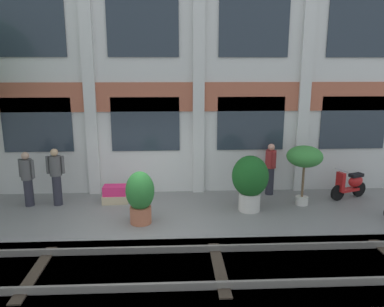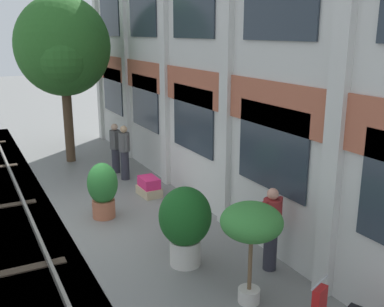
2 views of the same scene
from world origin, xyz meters
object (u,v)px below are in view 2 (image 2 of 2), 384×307
object	(u,v)px
resident_by_doorway	(124,151)
resident_near_plants	(115,147)
broadleaf_tree	(63,49)
potted_plant_low_pan	(252,226)
potted_plant_fluted_column	(185,221)
potted_plant_square_trough	(149,187)
potted_plant_ribbed_drum	(103,188)
resident_watching_tracks	(271,227)

from	to	relation	value
resident_by_doorway	resident_near_plants	bearing A→B (deg)	-88.65
broadleaf_tree	potted_plant_low_pan	bearing A→B (deg)	3.88
broadleaf_tree	potted_plant_fluted_column	size ratio (longest dim) A/B	3.53
potted_plant_square_trough	potted_plant_low_pan	world-z (taller)	potted_plant_low_pan
resident_near_plants	potted_plant_ribbed_drum	bearing A→B (deg)	87.18
resident_near_plants	potted_plant_square_trough	bearing A→B (deg)	113.32
broadleaf_tree	resident_near_plants	distance (m)	3.79
potted_plant_ribbed_drum	resident_by_doorway	bearing A→B (deg)	150.40
potted_plant_low_pan	resident_by_doorway	bearing A→B (deg)	177.31
potted_plant_fluted_column	potted_plant_low_pan	world-z (taller)	potted_plant_low_pan
potted_plant_ribbed_drum	potted_plant_low_pan	xyz separation A→B (m)	(4.68, 1.12, 0.65)
broadleaf_tree	resident_by_doorway	xyz separation A→B (m)	(2.88, 1.03, -2.98)
broadleaf_tree	potted_plant_low_pan	xyz separation A→B (m)	(10.13, 0.69, -2.49)
potted_plant_ribbed_drum	potted_plant_square_trough	bearing A→B (deg)	119.87
potted_plant_fluted_column	potted_plant_square_trough	world-z (taller)	potted_plant_fluted_column
potted_plant_fluted_column	potted_plant_low_pan	xyz separation A→B (m)	(1.66, 0.38, 0.49)
potted_plant_square_trough	resident_by_doorway	xyz separation A→B (m)	(-1.67, -0.11, 0.67)
potted_plant_low_pan	broadleaf_tree	bearing A→B (deg)	-176.12
broadleaf_tree	resident_near_plants	world-z (taller)	broadleaf_tree
resident_by_doorway	potted_plant_ribbed_drum	bearing A→B (deg)	59.88
potted_plant_ribbed_drum	resident_by_doorway	xyz separation A→B (m)	(-2.58, 1.46, 0.17)
potted_plant_fluted_column	potted_plant_low_pan	bearing A→B (deg)	12.95
broadleaf_tree	potted_plant_ribbed_drum	distance (m)	6.31
potted_plant_fluted_column	resident_near_plants	bearing A→B (deg)	173.82
resident_watching_tracks	resident_near_plants	distance (m)	7.37
potted_plant_fluted_column	resident_by_doorway	size ratio (longest dim) A/B	0.94
potted_plant_square_trough	resident_near_plants	size ratio (longest dim) A/B	0.49
potted_plant_low_pan	resident_by_doorway	size ratio (longest dim) A/B	1.04
broadleaf_tree	potted_plant_fluted_column	bearing A→B (deg)	2.07
potted_plant_fluted_column	resident_near_plants	distance (m)	6.45
broadleaf_tree	resident_watching_tracks	world-z (taller)	broadleaf_tree
resident_by_doorway	resident_watching_tracks	distance (m)	6.55
resident_watching_tracks	resident_near_plants	size ratio (longest dim) A/B	1.02
resident_by_doorway	resident_watching_tracks	xyz separation A→B (m)	(6.52, 0.64, -0.03)
potted_plant_low_pan	resident_watching_tracks	distance (m)	1.33
potted_plant_square_trough	broadleaf_tree	bearing A→B (deg)	-165.91
resident_near_plants	resident_watching_tracks	bearing A→B (deg)	115.29
potted_plant_ribbed_drum	potted_plant_low_pan	world-z (taller)	potted_plant_low_pan
potted_plant_square_trough	resident_watching_tracks	size ratio (longest dim) A/B	0.48
broadleaf_tree	potted_plant_fluted_column	xyz separation A→B (m)	(8.47, 0.31, -2.98)
potted_plant_low_pan	resident_near_plants	xyz separation A→B (m)	(-8.07, 0.31, -0.53)
broadleaf_tree	resident_watching_tracks	distance (m)	10.01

